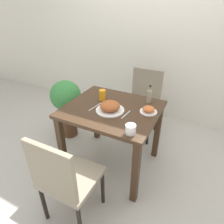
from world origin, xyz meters
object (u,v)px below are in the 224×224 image
object	(u,v)px
chair_near	(64,178)
sauce_bottle	(149,96)
potted_plant_left	(66,101)
food_plate	(110,107)
juice_glass	(102,95)
drink_cup	(131,129)
side_plate	(149,110)
chair_far	(143,100)

from	to	relation	value
chair_near	sauce_bottle	bearing A→B (deg)	-106.59
potted_plant_left	sauce_bottle	bearing A→B (deg)	2.46
food_plate	potted_plant_left	distance (m)	0.87
juice_glass	food_plate	bearing A→B (deg)	-43.82
drink_cup	potted_plant_left	world-z (taller)	drink_cup
sauce_bottle	food_plate	bearing A→B (deg)	-129.69
chair_near	side_plate	world-z (taller)	chair_near
chair_far	sauce_bottle	world-z (taller)	sauce_bottle
potted_plant_left	chair_far	bearing A→B (deg)	32.45
chair_far	juice_glass	world-z (taller)	chair_far
sauce_bottle	potted_plant_left	distance (m)	1.10
food_plate	drink_cup	xyz separation A→B (m)	(0.32, -0.25, -0.00)
side_plate	juice_glass	bearing A→B (deg)	176.13
sauce_bottle	potted_plant_left	size ratio (longest dim) A/B	0.25
chair_far	drink_cup	bearing A→B (deg)	-77.03
drink_cup	potted_plant_left	xyz separation A→B (m)	(-1.10, 0.54, -0.25)
food_plate	sauce_bottle	world-z (taller)	sauce_bottle
side_plate	drink_cup	world-z (taller)	drink_cup
chair_near	juice_glass	size ratio (longest dim) A/B	7.88
food_plate	potted_plant_left	size ratio (longest dim) A/B	0.35
chair_near	potted_plant_left	size ratio (longest dim) A/B	1.11
juice_glass	potted_plant_left	world-z (taller)	juice_glass
chair_far	side_plate	size ratio (longest dim) A/B	5.36
drink_cup	sauce_bottle	distance (m)	0.59
drink_cup	sauce_bottle	size ratio (longest dim) A/B	0.44
side_plate	juice_glass	size ratio (longest dim) A/B	1.47
food_plate	side_plate	size ratio (longest dim) A/B	1.67
chair_near	juice_glass	bearing A→B (deg)	-80.30
chair_far	potted_plant_left	size ratio (longest dim) A/B	1.11
drink_cup	juice_glass	distance (m)	0.65
food_plate	sauce_bottle	distance (m)	0.44
side_plate	food_plate	bearing A→B (deg)	-158.08
drink_cup	potted_plant_left	distance (m)	1.25
chair_far	potted_plant_left	xyz separation A→B (m)	(-0.85, -0.54, 0.03)
drink_cup	sauce_bottle	xyz separation A→B (m)	(-0.04, 0.59, 0.04)
chair_near	sauce_bottle	distance (m)	1.13
chair_near	juice_glass	distance (m)	0.93
chair_near	food_plate	size ratio (longest dim) A/B	3.20
chair_near	potted_plant_left	world-z (taller)	chair_near
food_plate	sauce_bottle	xyz separation A→B (m)	(0.28, 0.34, 0.03)
chair_near	food_plate	xyz separation A→B (m)	(0.03, 0.70, 0.28)
chair_far	food_plate	size ratio (longest dim) A/B	3.20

